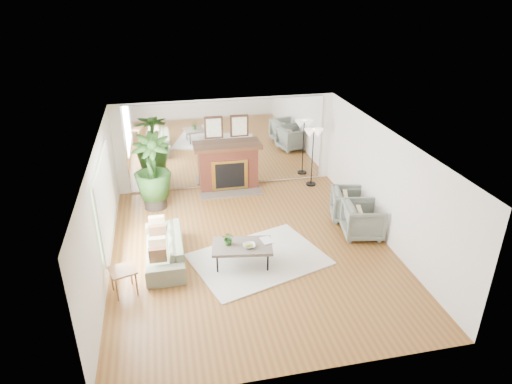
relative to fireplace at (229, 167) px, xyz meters
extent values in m
plane|color=brown|center=(0.00, -3.26, -0.66)|extent=(7.00, 7.00, 0.00)
cube|color=silver|center=(-2.99, -3.26, 0.59)|extent=(0.02, 7.00, 2.50)
cube|color=silver|center=(2.99, -3.26, 0.59)|extent=(0.02, 7.00, 2.50)
cube|color=silver|center=(0.00, 0.23, 0.59)|extent=(6.00, 0.02, 2.50)
cube|color=silver|center=(0.00, 0.21, 0.59)|extent=(5.40, 0.04, 2.40)
cube|color=#B2E09E|center=(-2.96, -2.86, 0.69)|extent=(0.04, 2.40, 1.50)
cube|color=brown|center=(0.00, 0.02, -0.06)|extent=(1.60, 0.40, 1.20)
cube|color=gold|center=(0.00, -0.19, -0.18)|extent=(1.00, 0.04, 0.85)
cube|color=black|center=(0.00, -0.21, -0.18)|extent=(0.80, 0.04, 0.70)
cube|color=#5A5147|center=(0.00, -0.33, -0.64)|extent=(1.70, 0.55, 0.03)
cube|color=#4E3019|center=(0.00, 0.00, 0.56)|extent=(1.85, 0.46, 0.10)
cube|color=black|center=(-0.35, 0.17, 1.09)|extent=(0.50, 0.04, 0.60)
cube|color=black|center=(0.35, 0.17, 1.09)|extent=(0.50, 0.04, 0.60)
cube|color=silver|center=(0.06, -3.66, -0.65)|extent=(3.10, 2.61, 0.03)
cube|color=#5A5147|center=(-0.32, -3.78, -0.20)|extent=(1.31, 0.89, 0.06)
cylinder|color=black|center=(-0.86, -3.95, -0.45)|extent=(0.04, 0.04, 0.43)
cylinder|color=black|center=(0.15, -4.10, -0.45)|extent=(0.04, 0.04, 0.43)
cylinder|color=black|center=(-0.78, -3.45, -0.45)|extent=(0.04, 0.04, 0.43)
cylinder|color=black|center=(0.22, -3.60, -0.45)|extent=(0.04, 0.04, 0.43)
imported|color=gray|center=(-1.88, -3.25, -0.37)|extent=(0.77, 1.97, 0.57)
imported|color=slate|center=(2.60, -2.35, -0.27)|extent=(1.03, 1.02, 0.77)
imported|color=slate|center=(2.60, -3.17, -0.26)|extent=(1.03, 1.01, 0.80)
cube|color=olive|center=(-2.65, -4.20, -0.16)|extent=(0.57, 0.57, 0.04)
cylinder|color=olive|center=(-2.77, -4.43, -0.41)|extent=(0.04, 0.04, 0.49)
cylinder|color=olive|center=(-2.42, -4.32, -0.41)|extent=(0.04, 0.04, 0.49)
cylinder|color=olive|center=(-2.88, -4.08, -0.41)|extent=(0.04, 0.04, 0.49)
cylinder|color=olive|center=(-2.53, -3.97, -0.41)|extent=(0.04, 0.04, 0.49)
cylinder|color=black|center=(-2.04, -0.74, -0.46)|extent=(0.57, 0.57, 0.41)
imported|color=#2E5920|center=(-2.04, -0.74, 0.46)|extent=(0.98, 0.98, 1.68)
cylinder|color=black|center=(2.33, -0.24, -0.64)|extent=(0.28, 0.28, 0.04)
cylinder|color=black|center=(2.33, -0.24, 0.14)|extent=(0.03, 0.03, 1.60)
cone|color=#F3E2CE|center=(2.21, -0.24, 0.89)|extent=(0.30, 0.30, 0.22)
cone|color=#F3E2CE|center=(2.45, -0.24, 0.89)|extent=(0.30, 0.30, 0.22)
imported|color=#2E5920|center=(-0.58, -3.70, -0.03)|extent=(0.31, 0.28, 0.29)
imported|color=olive|center=(-0.19, -3.88, -0.14)|extent=(0.27, 0.27, 0.06)
imported|color=olive|center=(0.11, -3.74, -0.16)|extent=(0.27, 0.34, 0.02)
camera|label=1|loc=(-1.68, -11.55, 4.80)|focal=32.00mm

